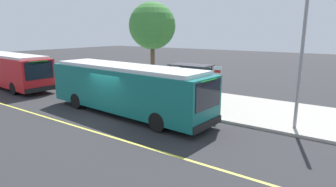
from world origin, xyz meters
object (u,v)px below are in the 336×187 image
(waiting_bench, at_px, (193,92))
(route_sign_post, at_px, (217,83))
(transit_bus_second, at_px, (10,69))
(pedestrian_commuter, at_px, (173,88))
(transit_bus_main, at_px, (126,88))

(waiting_bench, xyz_separation_m, route_sign_post, (3.03, -2.45, 1.32))
(transit_bus_second, relative_size, pedestrian_commuter, 6.44)
(transit_bus_main, bearing_deg, pedestrian_commuter, 73.65)
(transit_bus_second, bearing_deg, transit_bus_main, -0.53)
(transit_bus_main, xyz_separation_m, waiting_bench, (1.58, 5.16, -0.98))
(transit_bus_second, relative_size, waiting_bench, 6.80)
(transit_bus_main, distance_m, waiting_bench, 5.48)
(transit_bus_main, height_order, waiting_bench, transit_bus_main)
(waiting_bench, bearing_deg, pedestrian_commuter, -108.29)
(transit_bus_second, relative_size, route_sign_post, 3.88)
(transit_bus_main, relative_size, transit_bus_second, 1.06)
(transit_bus_second, height_order, route_sign_post, same)
(waiting_bench, bearing_deg, transit_bus_main, -106.99)
(transit_bus_second, xyz_separation_m, pedestrian_commuter, (15.06, 3.33, -0.50))
(transit_bus_main, distance_m, pedestrian_commuter, 3.64)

